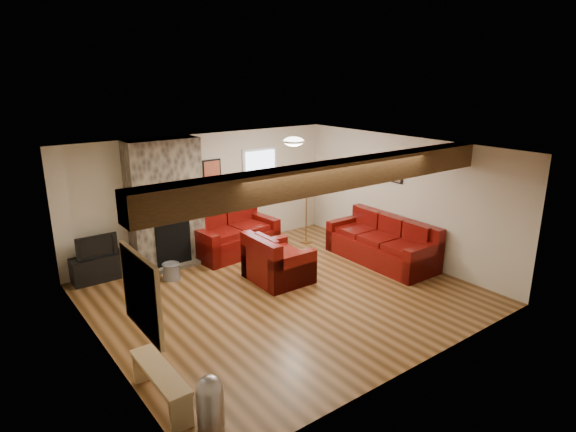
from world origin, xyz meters
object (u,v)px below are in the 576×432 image
Objects in this scene: sofa_three at (381,240)px; television at (96,245)px; armchair_red at (278,257)px; floor_lamp at (307,189)px; loveseat at (234,232)px; tv_cabinet at (98,268)px; coffee_table at (290,267)px.

television is (-4.85, 2.49, 0.23)m from sofa_three.
sofa_three reaches higher than armchair_red.
floor_lamp is at bearing -51.89° from armchair_red.
loveseat is 1.87m from floor_lamp.
television is at bearing 171.17° from floor_lamp.
loveseat is (-2.14, 2.19, 0.02)m from sofa_three.
sofa_three is at bearing -51.35° from loveseat.
armchair_red is (-0.05, -1.67, -0.03)m from loveseat.
tv_cabinet is at bearing 171.17° from floor_lamp.
television reaches higher than coffee_table.
sofa_three is 3.16× the size of television.
floor_lamp is (1.71, 1.30, 0.80)m from armchair_red.
coffee_table is 0.57× the size of floor_lamp.
armchair_red is 0.34m from coffee_table.
armchair_red is (-2.19, 0.51, -0.01)m from sofa_three.
tv_cabinet is (-2.66, 1.97, -0.20)m from armchair_red.
loveseat is 1.21× the size of floor_lamp.
tv_cabinet is at bearing 167.96° from loveseat.
television reaches higher than armchair_red.
sofa_three is at bearing -75.08° from floor_lamp.
loveseat is 1.68m from armchair_red.
coffee_table is (0.19, -1.71, -0.26)m from loveseat.
floor_lamp reaches higher than tv_cabinet.
sofa_three is 5.45m from television.
loveseat is 1.74m from coffee_table.
television is at bearing -116.01° from sofa_three.
armchair_red is 0.75× the size of floor_lamp.
sofa_three is 2.25m from armchair_red.
tv_cabinet is (-2.90, 2.01, 0.03)m from coffee_table.
coffee_table is 1.13× the size of television.
coffee_table is 3.56m from television.
coffee_table is at bearing -137.65° from floor_lamp.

